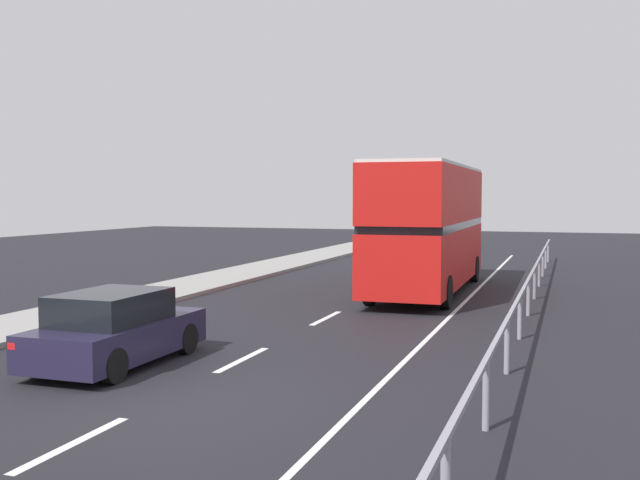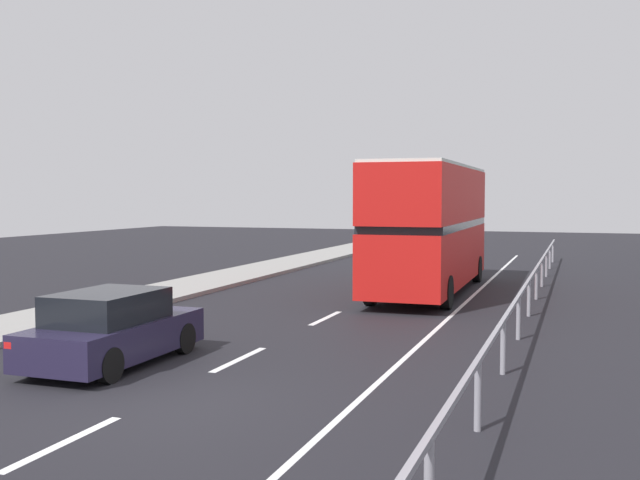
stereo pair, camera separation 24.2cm
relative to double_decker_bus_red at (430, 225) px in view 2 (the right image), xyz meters
The scene contains 5 objects.
ground_plane 15.07m from the double_decker_bus_red, 96.25° to the right, with size 74.01×120.00×0.10m, color black.
lane_paint_markings 6.40m from the double_decker_bus_red, 86.90° to the right, with size 3.28×46.00×0.01m.
bridge_side_railing 6.95m from the double_decker_bus_red, 58.57° to the right, with size 0.10×42.00×1.05m.
double_decker_bus_red is the anchor object (origin of this frame).
hatchback_car_near 13.44m from the double_decker_bus_red, 106.41° to the right, with size 1.82×4.01×1.46m.
Camera 2 is at (6.49, -10.09, 3.31)m, focal length 41.29 mm.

